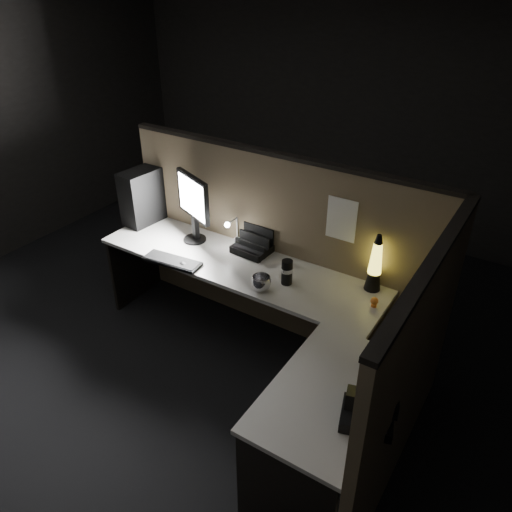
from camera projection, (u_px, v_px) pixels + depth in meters
The scene contains 17 objects.
floor at pixel (210, 390), 3.65m from camera, with size 6.00×6.00×0.00m, color black.
room_shell at pixel (196, 184), 2.81m from camera, with size 6.00×6.00×6.00m.
partition_back at pixel (277, 248), 3.93m from camera, with size 2.66×0.06×1.50m, color brown.
partition_right at pixel (409, 378), 2.72m from camera, with size 0.06×1.66×1.50m, color brown.
desk at pixel (249, 317), 3.45m from camera, with size 2.60×1.60×0.73m.
pc_tower at pixel (146, 195), 4.28m from camera, with size 0.20×0.45×0.47m, color black.
monitor at pixel (193, 202), 3.91m from camera, with size 0.42×0.21×0.56m.
keyboard at pixel (172, 261), 3.77m from camera, with size 0.46×0.15×0.02m, color black.
mouse at pixel (183, 265), 3.72m from camera, with size 0.08×0.06×0.03m, color black.
clip_lamp at pixel (232, 230), 3.95m from camera, with size 0.04×0.18×0.23m.
organizer at pixel (254, 245), 3.91m from camera, with size 0.29×0.26×0.21m.
lava_lamp at pixel (375, 267), 3.39m from camera, with size 0.11×0.11×0.43m.
travel_mug at pixel (287, 272), 3.50m from camera, with size 0.08×0.08×0.19m, color black.
steel_mug at pixel (261, 283), 3.45m from camera, with size 0.14×0.14×0.11m, color #B0B0B7.
figurine at pixel (374, 301), 3.29m from camera, with size 0.05×0.05×0.05m, color orange.
pinned_paper at pixel (342, 219), 3.45m from camera, with size 0.22×0.00×0.31m, color white.
desk_phone at pixel (368, 411), 2.48m from camera, with size 0.31×0.31×0.15m.
Camera 1 is at (1.70, -2.02, 2.73)m, focal length 35.00 mm.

